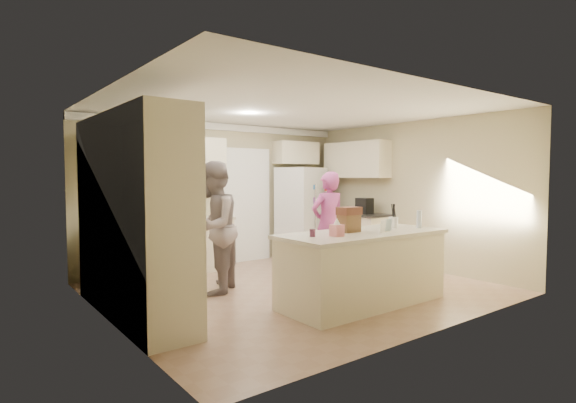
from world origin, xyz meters
TOP-DOWN VIEW (x-y plane):
  - floor at (0.00, 0.00)m, footprint 5.20×4.60m
  - ceiling at (0.00, 0.00)m, footprint 5.20×4.60m
  - wall_back at (0.00, 2.31)m, footprint 5.20×0.02m
  - wall_front at (0.00, -2.31)m, footprint 5.20×0.02m
  - wall_left at (-2.61, 0.00)m, footprint 0.02×4.60m
  - wall_right at (2.61, 0.00)m, footprint 0.02×4.60m
  - crown_back at (0.00, 2.26)m, footprint 5.20×0.08m
  - pantry_bank at (-2.30, 0.20)m, footprint 0.60×2.60m
  - back_base_cab at (-1.15, 2.00)m, footprint 2.20×0.60m
  - back_countertop at (-1.15, 1.99)m, footprint 2.24×0.63m
  - back_upper_cab at (-1.15, 2.12)m, footprint 2.20×0.35m
  - doorway_opening at (0.55, 2.28)m, footprint 0.90×0.06m
  - doorway_casing at (0.55, 2.24)m, footprint 1.02×0.03m
  - wall_frame_upper at (0.02, 2.27)m, footprint 0.15×0.02m
  - wall_frame_lower at (0.02, 2.27)m, footprint 0.15×0.02m
  - refrigerator at (1.64, 1.94)m, footprint 1.07×0.94m
  - fridge_seam at (1.64, 1.58)m, footprint 0.02×0.02m
  - fridge_dispenser at (1.42, 1.57)m, footprint 0.22×0.03m
  - fridge_handle_l at (1.59, 1.57)m, footprint 0.02×0.02m
  - fridge_handle_r at (1.69, 1.57)m, footprint 0.02×0.02m
  - over_fridge_cab at (1.65, 2.12)m, footprint 0.95×0.35m
  - right_base_cab at (2.30, 1.00)m, footprint 0.60×1.20m
  - right_countertop at (2.29, 1.00)m, footprint 0.63×1.24m
  - right_upper_cab at (2.43, 1.20)m, footprint 0.35×1.50m
  - coffee_maker at (2.25, 0.80)m, footprint 0.22×0.28m
  - island_base at (0.20, -1.10)m, footprint 2.20×0.90m
  - island_top at (0.20, -1.10)m, footprint 2.28×0.96m
  - utensil_crock at (0.85, -1.05)m, footprint 0.13×0.13m
  - tissue_box at (-0.35, -1.20)m, footprint 0.13×0.13m
  - tissue_plume at (-0.35, -1.20)m, footprint 0.08×0.08m
  - dollhouse_body at (0.05, -1.00)m, footprint 0.26×0.18m
  - dollhouse_roof at (0.05, -1.00)m, footprint 0.28×0.20m
  - jam_jar at (-0.60, -1.05)m, footprint 0.07×0.07m
  - greeting_card_a at (0.35, -1.30)m, footprint 0.12×0.06m
  - greeting_card_b at (0.50, -1.25)m, footprint 0.12×0.05m
  - water_bottle at (1.15, -1.25)m, footprint 0.07×0.07m
  - shaker_salt at (1.02, -0.88)m, footprint 0.05×0.05m
  - shaker_pepper at (1.09, -0.88)m, footprint 0.05×0.05m
  - teen_boy at (-1.08, 0.53)m, footprint 1.13×1.13m
  - teen_girl at (0.92, 0.35)m, footprint 0.66×0.47m
  - fridge_magnets at (1.64, 1.58)m, footprint 0.76×0.02m

SIDE VIEW (x-z plane):
  - floor at x=0.00m, z-range -0.02..0.00m
  - back_base_cab at x=-1.15m, z-range 0.00..0.88m
  - right_base_cab at x=2.30m, z-range 0.00..0.88m
  - island_base at x=0.20m, z-range 0.00..0.88m
  - teen_girl at x=0.92m, z-range 0.00..1.71m
  - back_countertop at x=-1.15m, z-range 0.88..0.92m
  - refrigerator at x=1.64m, z-range 0.00..1.80m
  - fridge_seam at x=1.64m, z-range 0.01..1.79m
  - right_countertop at x=2.29m, z-range 0.88..0.92m
  - island_top at x=0.20m, z-range 0.88..0.93m
  - fridge_magnets at x=1.64m, z-range 0.18..1.62m
  - teen_boy at x=-1.08m, z-range 0.00..1.84m
  - jam_jar at x=-0.60m, z-range 0.93..1.02m
  - shaker_salt at x=1.02m, z-range 0.93..1.02m
  - shaker_pepper at x=1.09m, z-range 0.93..1.02m
  - tissue_box at x=-0.35m, z-range 0.93..1.07m
  - utensil_crock at x=0.85m, z-range 0.93..1.07m
  - greeting_card_a at x=0.35m, z-range 0.93..1.08m
  - greeting_card_b at x=0.50m, z-range 0.93..1.08m
  - dollhouse_body at x=0.05m, z-range 0.93..1.15m
  - water_bottle at x=1.15m, z-range 0.92..1.17m
  - doorway_opening at x=0.55m, z-range 0.00..2.10m
  - doorway_casing at x=0.55m, z-range -0.06..2.16m
  - fridge_handle_l at x=1.59m, z-range 0.62..1.48m
  - fridge_handle_r at x=1.69m, z-range 0.62..1.48m
  - coffee_maker at x=2.25m, z-range 0.92..1.22m
  - tissue_plume at x=-0.35m, z-range 1.06..1.15m
  - fridge_dispenser at x=1.42m, z-range 0.97..1.32m
  - pantry_bank at x=-2.30m, z-range 0.00..2.35m
  - dollhouse_roof at x=0.05m, z-range 1.15..1.25m
  - wall_frame_lower at x=0.02m, z-range 1.18..1.38m
  - wall_back at x=0.00m, z-range 0.00..2.60m
  - wall_front at x=0.00m, z-range 0.00..2.60m
  - wall_left at x=-2.61m, z-range 0.00..2.60m
  - wall_right at x=2.61m, z-range 0.00..2.60m
  - wall_frame_upper at x=0.02m, z-range 1.45..1.65m
  - back_upper_cab at x=-1.15m, z-range 1.50..2.30m
  - right_upper_cab at x=2.43m, z-range 1.60..2.30m
  - over_fridge_cab at x=1.65m, z-range 1.88..2.33m
  - crown_back at x=0.00m, z-range 2.47..2.59m
  - ceiling at x=0.00m, z-range 2.60..2.62m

